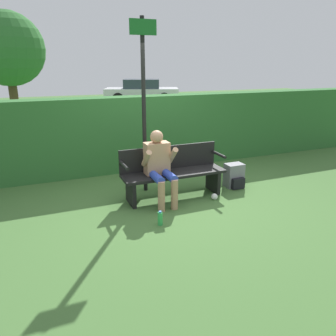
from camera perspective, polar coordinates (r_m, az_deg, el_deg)
The scene contains 10 objects.
ground_plane at distance 5.63m, azimuth 1.03°, elevation -5.11°, with size 40.00×40.00×0.00m, color #426B33.
hedge_back at distance 7.05m, azimuth -4.86°, elevation 6.12°, with size 12.00×0.49×1.55m.
park_bench at distance 5.53m, azimuth 0.79°, elevation -0.61°, with size 1.75×0.48×0.86m.
person_seated at distance 5.25m, azimuth -1.50°, elevation 0.72°, with size 0.53×0.64×1.18m.
backpack at distance 6.16m, azimuth 11.48°, elevation -1.38°, with size 0.33×0.31×0.44m.
water_bottle at distance 4.68m, azimuth -1.37°, elevation -8.77°, with size 0.07×0.07×0.21m.
signpost at distance 5.56m, azimuth -4.23°, elevation 12.01°, with size 0.44×0.09×2.89m.
parked_car at distance 19.70m, azimuth -4.58°, elevation 13.17°, with size 4.56×3.17×1.33m.
tree at distance 10.02m, azimuth -26.19°, elevation 18.00°, with size 1.91×1.91×3.51m.
litter_crumple at distance 5.57m, azimuth 8.09°, elevation -4.95°, with size 0.11×0.11×0.11m.
Camera 1 is at (-2.06, -4.76, 2.19)m, focal length 35.00 mm.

